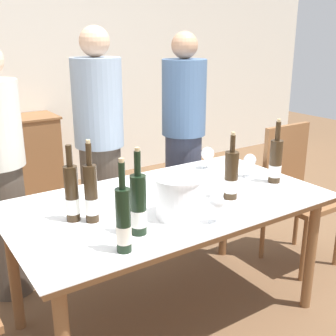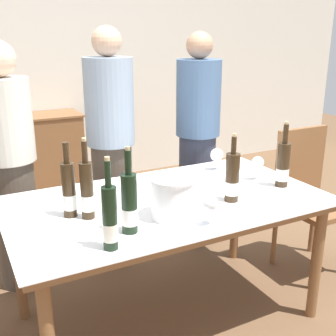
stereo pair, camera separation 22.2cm
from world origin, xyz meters
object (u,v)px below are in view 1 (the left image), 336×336
Objects in this scene: wine_bottle_0 at (123,221)px; wine_bottle_2 at (231,176)px; dining_table at (168,212)px; wine_glass_1 at (250,161)px; ice_bucket at (178,196)px; wine_glass_2 at (208,154)px; person_guest_right at (184,142)px; wine_bottle_3 at (275,162)px; person_guest_left at (100,152)px; wine_bottle_4 at (91,194)px; wine_glass_0 at (216,203)px; wine_bottle_5 at (138,206)px; wine_bottle_1 at (72,194)px; chair_right_end at (294,186)px.

wine_bottle_0 is 1.08× the size of wine_bottle_2.
wine_glass_1 is at bearing 3.20° from dining_table.
ice_bucket is at bearing -161.28° from wine_glass_1.
person_guest_right is (0.14, 0.46, -0.03)m from wine_glass_2.
wine_bottle_3 is 2.65× the size of wine_glass_2.
wine_glass_2 is at bearing 31.13° from dining_table.
wine_bottle_3 is 1.16m from person_guest_left.
wine_bottle_3 reaches higher than wine_glass_2.
person_guest_right is at bearing 87.78° from wine_glass_1.
wine_bottle_4 is 2.77× the size of wine_glass_0.
wine_bottle_5 reaches higher than wine_glass_2.
wine_bottle_3 is at bearing 20.52° from wine_glass_0.
wine_bottle_1 is at bearing 151.48° from ice_bucket.
wine_bottle_3 is at bearing -7.16° from wine_bottle_1.
wine_bottle_1 is at bearing 176.24° from dining_table.
dining_table is 4.55× the size of wine_bottle_1.
wine_bottle_3 is at bearing -155.30° from chair_right_end.
wine_bottle_0 is at bearing -140.83° from wine_bottle_5.
person_guest_right is (-0.48, 0.69, 0.25)m from chair_right_end.
chair_right_end is at bearing -31.02° from person_guest_left.
person_guest_left is 0.69m from person_guest_right.
wine_bottle_0 is 0.25× the size of person_guest_right.
wine_bottle_5 is 1.10m from person_guest_left.
wine_bottle_0 is 1.17m from wine_glass_1.
person_guest_left is (-1.17, 0.71, 0.26)m from chair_right_end.
wine_bottle_2 is 2.53× the size of wine_glass_2.
chair_right_end is (0.51, 0.06, -0.28)m from wine_glass_1.
chair_right_end is at bearing -19.99° from wine_glass_2.
ice_bucket is 0.57× the size of wine_bottle_5.
wine_glass_0 is 0.84m from wine_glass_2.
wine_glass_0 is at bearing -157.75° from chair_right_end.
dining_table is at bearing 38.56° from wine_bottle_0.
person_guest_left is at bearing 62.67° from wine_bottle_4.
wine_bottle_4 is at bearing -117.33° from person_guest_left.
wine_bottle_2 is 0.22× the size of person_guest_left.
wine_bottle_4 reaches higher than dining_table.
chair_right_end is (1.48, 0.35, -0.31)m from wine_bottle_5.
wine_bottle_0 is 0.41× the size of chair_right_end.
wine_glass_1 is (0.61, 0.40, 0.00)m from wine_glass_0.
wine_bottle_5 is (-0.25, -0.06, 0.03)m from ice_bucket.
ice_bucket reaches higher than dining_table.
chair_right_end is (1.60, 0.12, -0.32)m from wine_bottle_4.
wine_bottle_3 is 2.67× the size of wine_glass_0.
wine_bottle_0 is at bearing -81.36° from wine_bottle_1.
wine_bottle_4 is 1.00× the size of wine_bottle_5.
person_guest_left is at bearing 92.69° from wine_glass_0.
wine_bottle_1 is at bearing -178.07° from chair_right_end.
wine_bottle_2 is 2.55× the size of wine_glass_0.
wine_bottle_3 is (1.21, -0.15, -0.01)m from wine_bottle_1.
wine_bottle_2 is 0.96× the size of wine_bottle_3.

